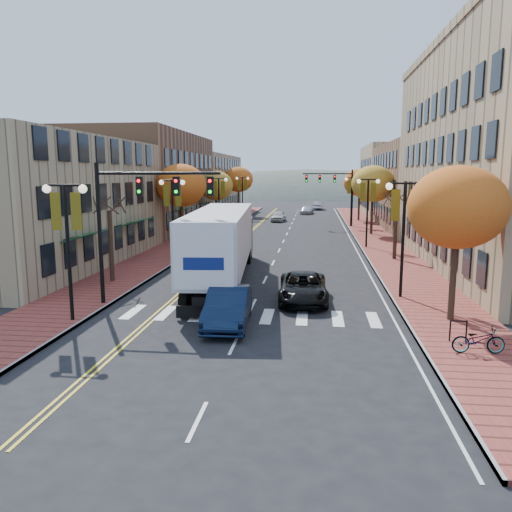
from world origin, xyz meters
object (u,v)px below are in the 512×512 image
(navy_sedan, at_px, (228,307))
(black_suv, at_px, (303,288))
(semi_truck, at_px, (223,239))
(bicycle, at_px, (478,340))

(navy_sedan, distance_m, black_suv, 5.42)
(semi_truck, height_order, black_suv, semi_truck)
(navy_sedan, bearing_deg, bicycle, -19.02)
(semi_truck, xyz_separation_m, bicycle, (11.31, -11.52, -1.94))
(semi_truck, distance_m, bicycle, 16.26)
(black_suv, xyz_separation_m, bicycle, (6.39, -7.16, -0.09))
(black_suv, distance_m, bicycle, 9.60)
(navy_sedan, xyz_separation_m, black_suv, (3.11, 4.44, -0.09))
(semi_truck, distance_m, black_suv, 6.83)
(navy_sedan, relative_size, bicycle, 2.69)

